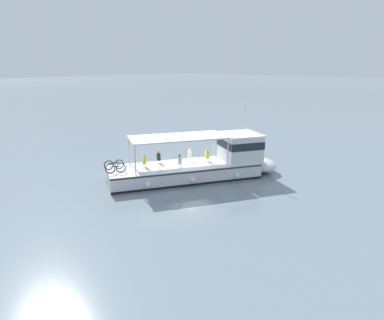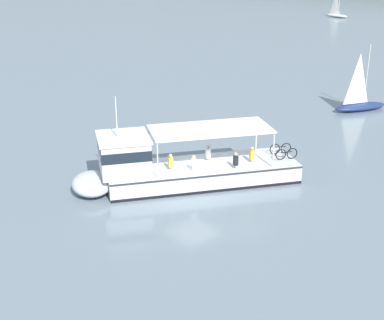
% 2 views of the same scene
% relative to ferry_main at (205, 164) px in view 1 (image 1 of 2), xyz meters
% --- Properties ---
extents(ground_plane, '(400.00, 400.00, 0.00)m').
position_rel_ferry_main_xyz_m(ground_plane, '(1.42, 0.11, -1.02)').
color(ground_plane, slate).
extents(ferry_main, '(8.56, 12.71, 5.32)m').
position_rel_ferry_main_xyz_m(ferry_main, '(0.00, 0.00, 0.00)').
color(ferry_main, silver).
rests_on(ferry_main, ground).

